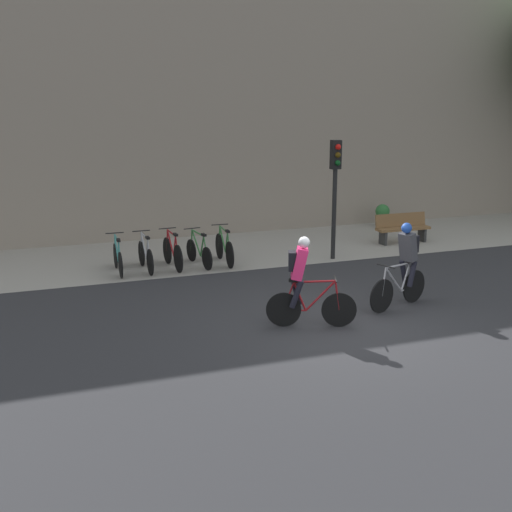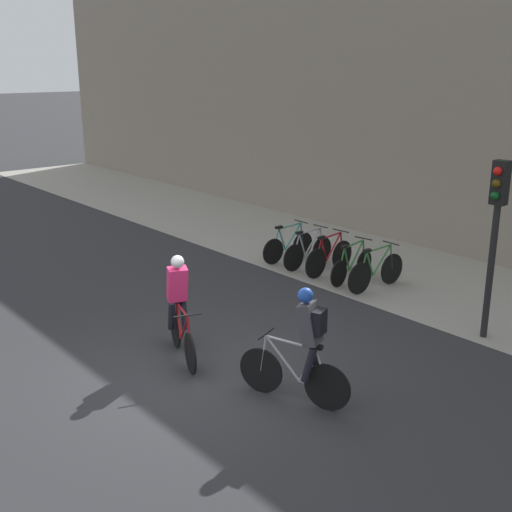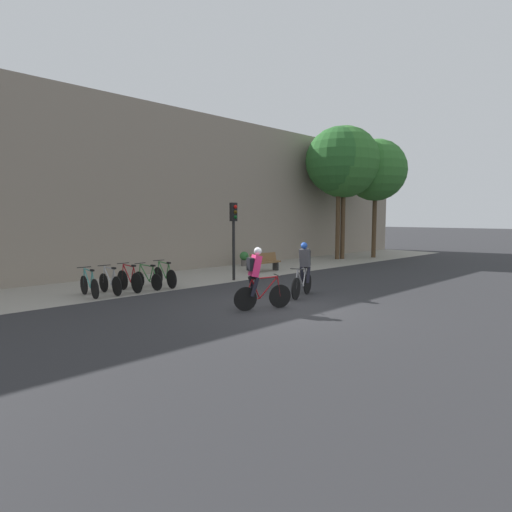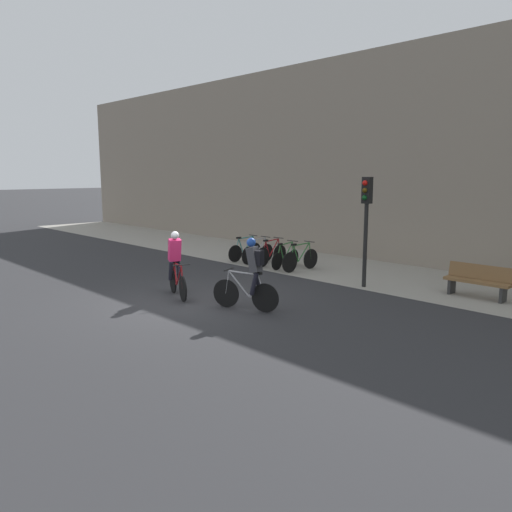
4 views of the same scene
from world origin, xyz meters
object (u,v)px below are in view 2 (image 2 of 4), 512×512
(parked_bike_0, at_px, (288,245))
(parked_bike_2, at_px, (329,257))
(cyclist_grey, at_px, (305,344))
(traffic_light_pole, at_px, (496,217))
(parked_bike_1, at_px, (308,251))
(parked_bike_4, at_px, (376,271))
(parked_bike_3, at_px, (352,265))
(cyclist_pink, at_px, (179,303))

(parked_bike_0, xyz_separation_m, parked_bike_2, (1.40, 0.00, 0.02))
(cyclist_grey, height_order, traffic_light_pole, traffic_light_pole)
(parked_bike_1, bearing_deg, parked_bike_4, 0.00)
(parked_bike_0, bearing_deg, parked_bike_1, 0.02)
(parked_bike_0, bearing_deg, parked_bike_2, 0.05)
(parked_bike_3, bearing_deg, parked_bike_2, 179.79)
(parked_bike_3, bearing_deg, traffic_light_pole, -8.52)
(cyclist_grey, bearing_deg, parked_bike_0, 138.39)
(parked_bike_1, height_order, parked_bike_3, parked_bike_1)
(cyclist_pink, xyz_separation_m, cyclist_grey, (2.54, 0.44, -0.00))
(parked_bike_0, height_order, parked_bike_1, parked_bike_1)
(cyclist_pink, distance_m, parked_bike_3, 5.23)
(parked_bike_4, bearing_deg, cyclist_pink, -90.34)
(cyclist_grey, distance_m, parked_bike_1, 6.61)
(parked_bike_2, bearing_deg, traffic_light_pole, -7.19)
(cyclist_grey, xyz_separation_m, parked_bike_4, (-2.50, 4.71, -0.53))
(parked_bike_2, xyz_separation_m, parked_bike_4, (1.40, -0.00, -0.00))
(parked_bike_3, relative_size, parked_bike_4, 0.93)
(parked_bike_2, xyz_separation_m, traffic_light_pole, (4.35, -0.55, 1.83))
(cyclist_pink, xyz_separation_m, parked_bike_0, (-2.77, 5.15, -0.55))
(traffic_light_pole, bearing_deg, parked_bike_4, 169.48)
(cyclist_pink, height_order, parked_bike_3, cyclist_pink)
(cyclist_pink, height_order, parked_bike_2, cyclist_pink)
(cyclist_grey, height_order, parked_bike_4, cyclist_grey)
(cyclist_grey, distance_m, traffic_light_pole, 4.39)
(cyclist_pink, relative_size, parked_bike_2, 1.06)
(parked_bike_0, relative_size, parked_bike_2, 0.98)
(cyclist_pink, distance_m, traffic_light_pole, 5.64)
(cyclist_pink, relative_size, parked_bike_3, 1.08)
(cyclist_pink, xyz_separation_m, traffic_light_pole, (2.98, 4.61, 1.30))
(cyclist_grey, height_order, parked_bike_1, cyclist_grey)
(parked_bike_3, relative_size, traffic_light_pole, 0.51)
(cyclist_pink, bearing_deg, parked_bike_3, 97.39)
(cyclist_pink, height_order, parked_bike_0, cyclist_pink)
(cyclist_grey, relative_size, parked_bike_1, 1.08)
(parked_bike_2, bearing_deg, parked_bike_0, -179.95)
(parked_bike_2, bearing_deg, parked_bike_4, -0.04)
(parked_bike_0, relative_size, parked_bike_1, 0.99)
(parked_bike_0, bearing_deg, cyclist_grey, -41.61)
(parked_bike_1, bearing_deg, parked_bike_2, 0.09)
(parked_bike_0, relative_size, traffic_light_pole, 0.51)
(parked_bike_2, bearing_deg, cyclist_grey, -50.36)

